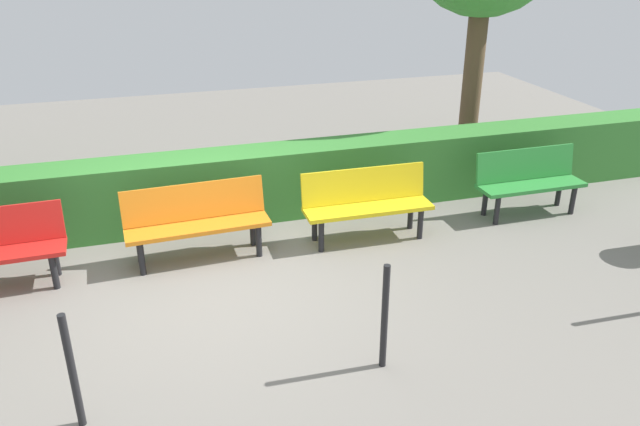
% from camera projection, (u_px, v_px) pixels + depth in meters
% --- Properties ---
extents(ground_plane, '(17.86, 17.86, 0.00)m').
position_uv_depth(ground_plane, '(213.00, 284.00, 6.76)').
color(ground_plane, gray).
extents(bench_green, '(1.45, 0.45, 0.86)m').
position_uv_depth(bench_green, '(529.00, 179.00, 8.28)').
color(bench_green, '#2D8C38').
rests_on(bench_green, ground_plane).
extents(bench_yellow, '(1.57, 0.48, 0.86)m').
position_uv_depth(bench_yellow, '(366.00, 201.00, 7.60)').
color(bench_yellow, yellow).
rests_on(bench_yellow, ground_plane).
extents(bench_orange, '(1.64, 0.53, 0.86)m').
position_uv_depth(bench_orange, '(197.00, 218.00, 7.14)').
color(bench_orange, orange).
rests_on(bench_orange, ground_plane).
extents(hedge_row, '(13.86, 0.60, 0.91)m').
position_uv_depth(hedge_row, '(267.00, 182.00, 8.23)').
color(hedge_row, '#387F33').
rests_on(hedge_row, ground_plane).
extents(railing_post_mid, '(0.06, 0.06, 1.00)m').
position_uv_depth(railing_post_mid, '(385.00, 317.00, 5.29)').
color(railing_post_mid, black).
rests_on(railing_post_mid, ground_plane).
extents(railing_post_far, '(0.06, 0.06, 1.00)m').
position_uv_depth(railing_post_far, '(72.00, 372.00, 4.63)').
color(railing_post_far, black).
rests_on(railing_post_far, ground_plane).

